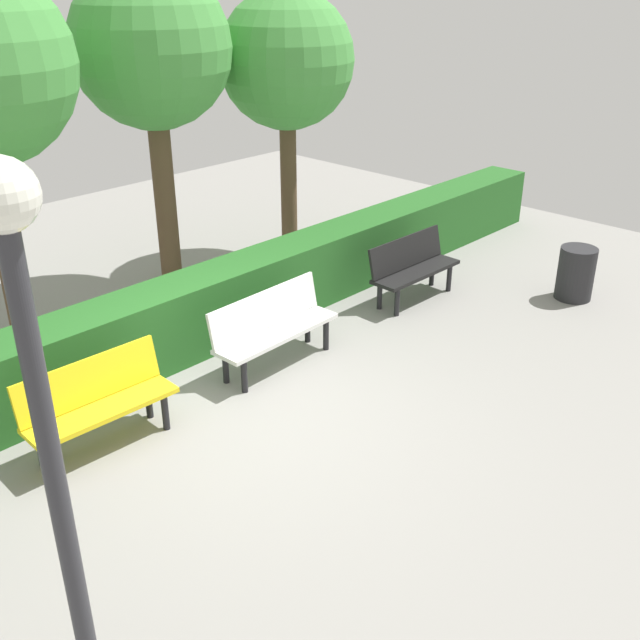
# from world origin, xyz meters

# --- Properties ---
(ground_plane) EXTENTS (17.06, 17.06, 0.00)m
(ground_plane) POSITION_xyz_m (0.00, 0.00, 0.00)
(ground_plane) COLOR gray
(bench_black) EXTENTS (1.46, 0.50, 0.86)m
(bench_black) POSITION_xyz_m (-3.56, -0.64, 0.48)
(bench_black) COLOR black
(bench_black) RESTS_ON ground_plane
(bench_white) EXTENTS (1.64, 0.51, 0.86)m
(bench_white) POSITION_xyz_m (-0.97, -0.66, 0.48)
(bench_white) COLOR white
(bench_white) RESTS_ON ground_plane
(bench_yellow) EXTENTS (1.47, 0.51, 0.86)m
(bench_yellow) POSITION_xyz_m (1.26, -0.69, 0.48)
(bench_yellow) COLOR yellow
(bench_yellow) RESTS_ON ground_plane
(hedge_row) EXTENTS (13.06, 0.66, 0.91)m
(hedge_row) POSITION_xyz_m (-1.11, -1.61, 0.45)
(hedge_row) COLOR #266023
(hedge_row) RESTS_ON ground_plane
(tree_near) EXTENTS (1.95, 1.95, 3.94)m
(tree_near) POSITION_xyz_m (-3.58, -3.05, 2.93)
(tree_near) COLOR brown
(tree_near) RESTS_ON ground_plane
(tree_mid) EXTENTS (2.07, 2.07, 4.28)m
(tree_mid) POSITION_xyz_m (-1.62, -3.49, 3.19)
(tree_mid) COLOR brown
(tree_mid) RESTS_ON ground_plane
(lamp_post) EXTENTS (0.36, 0.36, 3.43)m
(lamp_post) POSITION_xyz_m (2.76, 1.65, 2.42)
(lamp_post) COLOR #2D2D33
(lamp_post) RESTS_ON ground_plane
(trash_bin) EXTENTS (0.50, 0.50, 0.73)m
(trash_bin) POSITION_xyz_m (-5.12, 0.99, 0.37)
(trash_bin) COLOR #262628
(trash_bin) RESTS_ON ground_plane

